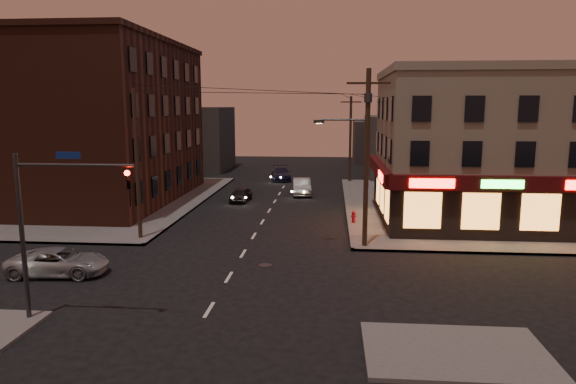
# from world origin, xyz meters

# --- Properties ---
(ground) EXTENTS (120.00, 120.00, 0.00)m
(ground) POSITION_xyz_m (0.00, 0.00, 0.00)
(ground) COLOR black
(ground) RESTS_ON ground
(sidewalk_ne) EXTENTS (24.00, 28.00, 0.15)m
(sidewalk_ne) POSITION_xyz_m (18.00, 19.00, 0.07)
(sidewalk_ne) COLOR #514F4C
(sidewalk_ne) RESTS_ON ground
(sidewalk_nw) EXTENTS (24.00, 28.00, 0.15)m
(sidewalk_nw) POSITION_xyz_m (-18.00, 19.00, 0.07)
(sidewalk_nw) COLOR #514F4C
(sidewalk_nw) RESTS_ON ground
(pizza_building) EXTENTS (15.85, 12.85, 10.50)m
(pizza_building) POSITION_xyz_m (15.93, 13.43, 5.35)
(pizza_building) COLOR gray
(pizza_building) RESTS_ON sidewalk_ne
(brick_apartment) EXTENTS (12.00, 20.00, 13.00)m
(brick_apartment) POSITION_xyz_m (-14.50, 19.00, 6.65)
(brick_apartment) COLOR #462116
(brick_apartment) RESTS_ON sidewalk_nw
(bg_building_ne_a) EXTENTS (10.00, 12.00, 7.00)m
(bg_building_ne_a) POSITION_xyz_m (14.00, 38.00, 3.50)
(bg_building_ne_a) COLOR #3F3D3A
(bg_building_ne_a) RESTS_ON ground
(bg_building_nw) EXTENTS (9.00, 10.00, 8.00)m
(bg_building_nw) POSITION_xyz_m (-13.00, 42.00, 4.00)
(bg_building_nw) COLOR #3F3D3A
(bg_building_nw) RESTS_ON ground
(bg_building_ne_b) EXTENTS (8.00, 8.00, 6.00)m
(bg_building_ne_b) POSITION_xyz_m (12.00, 52.00, 3.00)
(bg_building_ne_b) COLOR #3F3D3A
(bg_building_ne_b) RESTS_ON ground
(utility_pole_main) EXTENTS (4.20, 0.44, 10.00)m
(utility_pole_main) POSITION_xyz_m (6.68, 5.80, 5.76)
(utility_pole_main) COLOR #382619
(utility_pole_main) RESTS_ON sidewalk_ne
(utility_pole_far) EXTENTS (0.26, 0.26, 9.00)m
(utility_pole_far) POSITION_xyz_m (6.80, 32.00, 4.65)
(utility_pole_far) COLOR #382619
(utility_pole_far) RESTS_ON sidewalk_ne
(utility_pole_west) EXTENTS (0.24, 0.24, 9.00)m
(utility_pole_west) POSITION_xyz_m (-6.80, 6.50, 4.65)
(utility_pole_west) COLOR #382619
(utility_pole_west) RESTS_ON sidewalk_nw
(traffic_signal) EXTENTS (4.49, 0.32, 6.47)m
(traffic_signal) POSITION_xyz_m (-5.57, -5.60, 4.16)
(traffic_signal) COLOR #333538
(traffic_signal) RESTS_ON ground
(suv_cross) EXTENTS (4.83, 2.52, 1.30)m
(suv_cross) POSITION_xyz_m (-8.28, -0.33, 0.65)
(suv_cross) COLOR #969A9E
(suv_cross) RESTS_ON ground
(sedan_near) EXTENTS (1.68, 3.61, 1.20)m
(sedan_near) POSITION_xyz_m (-2.89, 19.72, 0.60)
(sedan_near) COLOR black
(sedan_near) RESTS_ON ground
(sedan_mid) EXTENTS (2.00, 4.72, 1.51)m
(sedan_mid) POSITION_xyz_m (2.13, 23.62, 0.76)
(sedan_mid) COLOR slate
(sedan_mid) RESTS_ON ground
(sedan_far) EXTENTS (2.71, 5.25, 1.46)m
(sedan_far) POSITION_xyz_m (-0.73, 33.05, 0.73)
(sedan_far) COLOR #1A1A34
(sedan_far) RESTS_ON ground
(fire_hydrant) EXTENTS (0.36, 0.36, 0.84)m
(fire_hydrant) POSITION_xyz_m (6.40, 11.64, 0.61)
(fire_hydrant) COLOR maroon
(fire_hydrant) RESTS_ON sidewalk_ne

